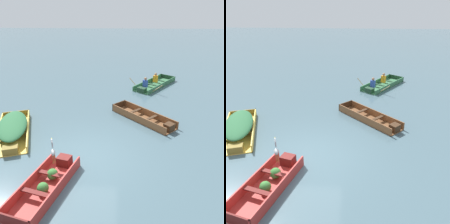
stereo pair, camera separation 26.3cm
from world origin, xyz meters
The scene contains 6 objects.
ground_plane centered at (0.00, 0.00, 0.00)m, with size 80.00×80.00×0.00m, color #47606B.
dinghy_red_foreground centered at (-0.90, -1.57, 0.15)m, with size 1.81×3.11×0.40m.
skiff_wooden_brown_near_moored centered at (2.52, 3.19, 0.12)m, with size 3.04×3.12×0.36m.
skiff_yellow_mid_moored centered at (-3.26, 1.62, 0.35)m, with size 2.26×3.70×0.61m.
rowboat_green_with_crew centered at (3.45, 8.15, 0.16)m, with size 3.26×3.59×0.88m.
heron_on_dinghy centered at (-0.82, -0.88, 0.87)m, with size 0.23×0.45×0.84m.
Camera 1 is at (1.38, -7.58, 5.46)m, focal length 40.00 mm.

